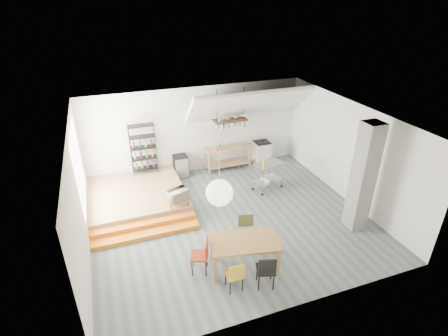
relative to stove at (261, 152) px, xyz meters
name	(u,v)px	position (x,y,z in m)	size (l,w,h in m)	color
floor	(230,220)	(-2.50, -3.16, -0.48)	(8.00, 8.00, 0.00)	#565F63
wall_back	(197,130)	(-2.50, 0.34, 1.12)	(8.00, 0.04, 3.20)	silver
wall_left	(79,199)	(-6.50, -3.16, 1.12)	(0.04, 7.00, 3.20)	silver
wall_right	(349,152)	(1.50, -3.16, 1.12)	(0.04, 7.00, 3.20)	silver
ceiling	(231,118)	(-2.50, -3.16, 2.72)	(8.00, 7.00, 0.02)	white
slope_ceiling	(249,105)	(-0.70, -0.26, 2.07)	(4.40, 1.80, 0.15)	white
window_pane	(79,166)	(-6.48, -1.66, 1.32)	(0.02, 2.50, 2.20)	white
platform	(137,196)	(-5.00, -1.16, -0.28)	(3.00, 3.00, 0.40)	#A27A51
step_lower	(146,235)	(-5.00, -3.11, -0.41)	(3.00, 0.35, 0.13)	orange
step_upper	(144,226)	(-5.00, -2.76, -0.35)	(3.00, 0.35, 0.27)	orange
concrete_column	(363,178)	(0.80, -4.66, 1.12)	(0.50, 0.50, 3.20)	gray
kitchen_counter	(228,154)	(-1.40, -0.01, 0.15)	(1.80, 0.60, 0.91)	#A27A51
stove	(261,152)	(0.00, 0.00, 0.00)	(0.60, 0.60, 1.18)	white
pot_rack	(231,122)	(-1.37, -0.23, 1.50)	(1.20, 0.50, 1.43)	#3B2617
wire_shelving	(143,148)	(-4.50, 0.04, 0.85)	(0.88, 0.38, 1.80)	black
microwave_shelf	(178,200)	(-3.90, -2.41, 0.07)	(0.60, 0.40, 0.16)	#A27A51
paper_lantern	(219,193)	(-3.48, -5.00, 1.72)	(0.60, 0.60, 0.60)	white
dining_table	(244,244)	(-2.89, -5.12, 0.23)	(1.83, 1.26, 0.80)	olive
chair_mustard	(235,274)	(-3.39, -5.78, 0.01)	(0.38, 0.38, 0.82)	gold
chair_black	(266,269)	(-2.69, -5.93, 0.07)	(0.53, 0.53, 0.92)	black
chair_olive	(246,229)	(-2.53, -4.42, 0.08)	(0.52, 0.52, 0.94)	#54612D
chair_red	(202,253)	(-3.90, -4.93, 0.07)	(0.54, 0.54, 0.92)	#9E2A16
rolling_cart	(268,172)	(-0.64, -1.87, 0.16)	(1.11, 0.83, 0.99)	silver
mini_fridge	(181,166)	(-3.24, 0.04, -0.07)	(0.48, 0.48, 0.82)	black
microwave	(178,195)	(-3.90, -2.41, 0.25)	(0.59, 0.40, 0.33)	beige
bowl	(225,148)	(-1.53, -0.06, 0.45)	(0.21, 0.21, 0.05)	silver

